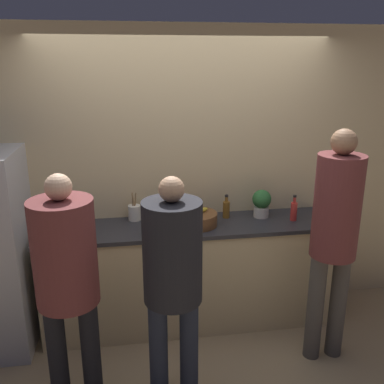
{
  "coord_description": "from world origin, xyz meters",
  "views": [
    {
      "loc": [
        -0.51,
        -3.07,
        2.31
      ],
      "look_at": [
        0.0,
        0.13,
        1.3
      ],
      "focal_mm": 40.0,
      "sensor_mm": 36.0,
      "label": 1
    }
  ],
  "objects_px": {
    "bottle_red": "(294,210)",
    "utensil_crock": "(134,212)",
    "potted_plant": "(262,202)",
    "cup_yellow": "(153,220)",
    "person_right": "(335,229)",
    "person_left": "(66,270)",
    "bottle_amber": "(226,209)",
    "fruit_bowl": "(196,219)",
    "cup_black": "(150,227)",
    "person_center": "(173,270)"
  },
  "relations": [
    {
      "from": "bottle_amber",
      "to": "bottle_red",
      "type": "bearing_deg",
      "value": -15.65
    },
    {
      "from": "bottle_red",
      "to": "potted_plant",
      "type": "distance_m",
      "value": 0.29
    },
    {
      "from": "person_center",
      "to": "bottle_red",
      "type": "relative_size",
      "value": 7.02
    },
    {
      "from": "person_center",
      "to": "bottle_red",
      "type": "height_order",
      "value": "person_center"
    },
    {
      "from": "bottle_amber",
      "to": "cup_yellow",
      "type": "bearing_deg",
      "value": -174.2
    },
    {
      "from": "bottle_red",
      "to": "cup_yellow",
      "type": "xyz_separation_m",
      "value": [
        -1.23,
        0.09,
        -0.05
      ]
    },
    {
      "from": "person_right",
      "to": "potted_plant",
      "type": "distance_m",
      "value": 0.8
    },
    {
      "from": "person_left",
      "to": "person_right",
      "type": "distance_m",
      "value": 1.94
    },
    {
      "from": "fruit_bowl",
      "to": "bottle_amber",
      "type": "distance_m",
      "value": 0.33
    },
    {
      "from": "bottle_red",
      "to": "cup_black",
      "type": "relative_size",
      "value": 2.29
    },
    {
      "from": "person_left",
      "to": "bottle_amber",
      "type": "relative_size",
      "value": 7.81
    },
    {
      "from": "person_left",
      "to": "bottle_amber",
      "type": "distance_m",
      "value": 1.59
    },
    {
      "from": "utensil_crock",
      "to": "potted_plant",
      "type": "xyz_separation_m",
      "value": [
        1.13,
        -0.1,
        0.06
      ]
    },
    {
      "from": "bottle_red",
      "to": "bottle_amber",
      "type": "xyz_separation_m",
      "value": [
        -0.57,
        0.16,
        -0.01
      ]
    },
    {
      "from": "cup_yellow",
      "to": "utensil_crock",
      "type": "bearing_deg",
      "value": 137.83
    },
    {
      "from": "person_center",
      "to": "person_right",
      "type": "height_order",
      "value": "person_right"
    },
    {
      "from": "bottle_red",
      "to": "cup_yellow",
      "type": "bearing_deg",
      "value": 175.71
    },
    {
      "from": "cup_black",
      "to": "potted_plant",
      "type": "height_order",
      "value": "potted_plant"
    },
    {
      "from": "bottle_red",
      "to": "cup_black",
      "type": "xyz_separation_m",
      "value": [
        -1.27,
        -0.09,
        -0.04
      ]
    },
    {
      "from": "cup_yellow",
      "to": "potted_plant",
      "type": "relative_size",
      "value": 0.35
    },
    {
      "from": "person_left",
      "to": "cup_black",
      "type": "relative_size",
      "value": 16.42
    },
    {
      "from": "cup_black",
      "to": "cup_yellow",
      "type": "distance_m",
      "value": 0.19
    },
    {
      "from": "person_left",
      "to": "cup_black",
      "type": "height_order",
      "value": "person_left"
    },
    {
      "from": "fruit_bowl",
      "to": "cup_black",
      "type": "relative_size",
      "value": 3.56
    },
    {
      "from": "potted_plant",
      "to": "bottle_amber",
      "type": "bearing_deg",
      "value": 174.61
    },
    {
      "from": "person_left",
      "to": "potted_plant",
      "type": "relative_size",
      "value": 6.6
    },
    {
      "from": "bottle_amber",
      "to": "cup_black",
      "type": "distance_m",
      "value": 0.74
    },
    {
      "from": "person_center",
      "to": "cup_yellow",
      "type": "distance_m",
      "value": 0.94
    },
    {
      "from": "bottle_red",
      "to": "utensil_crock",
      "type": "bearing_deg",
      "value": 170.62
    },
    {
      "from": "utensil_crock",
      "to": "cup_black",
      "type": "relative_size",
      "value": 2.49
    },
    {
      "from": "person_left",
      "to": "cup_yellow",
      "type": "distance_m",
      "value": 1.08
    },
    {
      "from": "utensil_crock",
      "to": "person_right",
      "type": "bearing_deg",
      "value": -29.35
    },
    {
      "from": "cup_yellow",
      "to": "cup_black",
      "type": "bearing_deg",
      "value": -100.46
    },
    {
      "from": "cup_black",
      "to": "utensil_crock",
      "type": "bearing_deg",
      "value": 110.03
    },
    {
      "from": "person_right",
      "to": "cup_yellow",
      "type": "relative_size",
      "value": 21.06
    },
    {
      "from": "bottle_amber",
      "to": "potted_plant",
      "type": "distance_m",
      "value": 0.32
    },
    {
      "from": "utensil_crock",
      "to": "potted_plant",
      "type": "height_order",
      "value": "same"
    },
    {
      "from": "cup_yellow",
      "to": "person_left",
      "type": "bearing_deg",
      "value": -124.79
    },
    {
      "from": "person_center",
      "to": "cup_black",
      "type": "xyz_separation_m",
      "value": [
        -0.1,
        0.75,
        0.01
      ]
    },
    {
      "from": "bottle_red",
      "to": "fruit_bowl",
      "type": "bearing_deg",
      "value": 178.43
    },
    {
      "from": "cup_black",
      "to": "potted_plant",
      "type": "bearing_deg",
      "value": 12.31
    },
    {
      "from": "bottle_amber",
      "to": "cup_black",
      "type": "bearing_deg",
      "value": -160.21
    },
    {
      "from": "person_left",
      "to": "bottle_red",
      "type": "bearing_deg",
      "value": 23.19
    },
    {
      "from": "fruit_bowl",
      "to": "cup_black",
      "type": "distance_m",
      "value": 0.42
    },
    {
      "from": "person_right",
      "to": "utensil_crock",
      "type": "relative_size",
      "value": 7.36
    },
    {
      "from": "person_center",
      "to": "bottle_amber",
      "type": "xyz_separation_m",
      "value": [
        0.6,
        1.01,
        0.04
      ]
    },
    {
      "from": "fruit_bowl",
      "to": "cup_yellow",
      "type": "bearing_deg",
      "value": 169.4
    },
    {
      "from": "person_right",
      "to": "bottle_red",
      "type": "relative_size",
      "value": 7.99
    },
    {
      "from": "fruit_bowl",
      "to": "bottle_red",
      "type": "distance_m",
      "value": 0.87
    },
    {
      "from": "person_right",
      "to": "utensil_crock",
      "type": "distance_m",
      "value": 1.68
    }
  ]
}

